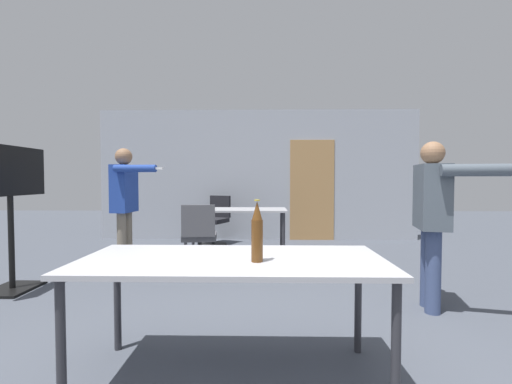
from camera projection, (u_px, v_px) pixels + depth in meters
The scene contains 9 objects.
back_wall at pixel (260, 175), 7.06m from camera, with size 6.53×0.12×2.67m.
conference_table_near at pixel (233, 269), 2.11m from camera, with size 1.86×0.82×0.76m.
conference_table_far at pixel (236, 214), 5.62m from camera, with size 1.66×0.70×0.76m.
tv_screen at pixel (10, 200), 3.79m from camera, with size 0.44×1.14×1.62m.
person_center_tall at pixel (125, 197), 4.59m from camera, with size 0.74×0.63×1.66m.
person_right_polo at pixel (433, 210), 3.23m from camera, with size 0.72×0.75×1.60m.
office_chair_side_rolled at pixel (199, 239), 4.68m from camera, with size 0.52×0.57×0.91m.
office_chair_far_left at pixel (215, 222), 6.53m from camera, with size 0.63×0.66×0.93m.
beer_bottle at pixel (257, 232), 2.00m from camera, with size 0.07×0.07×0.37m.
Camera 1 is at (0.09, -1.50, 1.24)m, focal length 24.00 mm.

